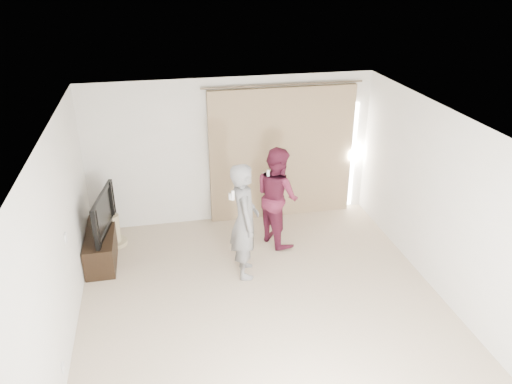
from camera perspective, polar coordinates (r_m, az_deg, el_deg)
floor at (r=7.03m, az=1.11°, el=-13.20°), size 5.50×5.50×0.00m
wall_back at (r=8.77m, az=-2.83°, el=4.68°), size 5.00×0.04×2.60m
wall_left at (r=6.31m, az=-21.66°, el=-5.91°), size 0.04×5.50×2.60m
ceiling at (r=5.79m, az=1.32°, el=7.41°), size 5.00×5.50×0.01m
curtain at (r=8.92m, az=3.08°, el=4.37°), size 2.80×0.11×2.46m
tv_console at (r=8.30m, az=-17.24°, el=-5.85°), size 0.44×1.27×0.49m
tv at (r=8.04m, az=-17.75°, el=-2.36°), size 0.34×1.14×0.65m
scratching_post at (r=8.66m, az=-15.95°, el=-4.50°), size 0.41×0.41×0.55m
person_man at (r=7.28m, az=-1.32°, el=-3.32°), size 0.48×0.68×1.79m
person_woman at (r=8.16m, az=2.43°, el=-0.45°), size 0.88×0.98×1.68m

